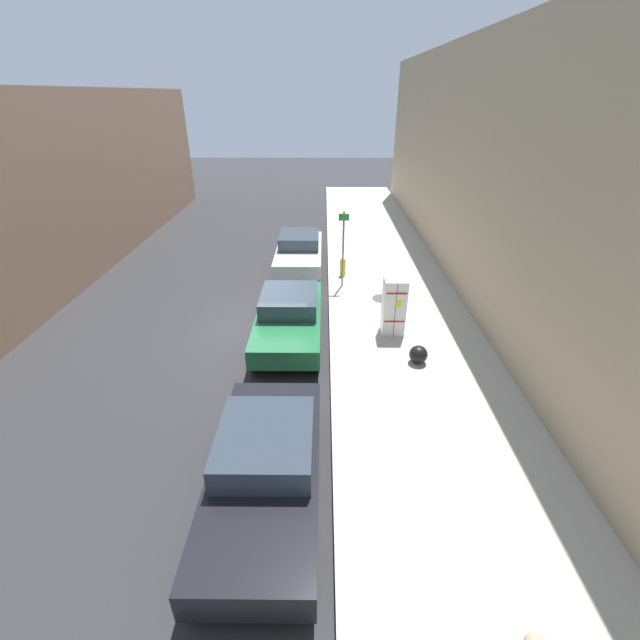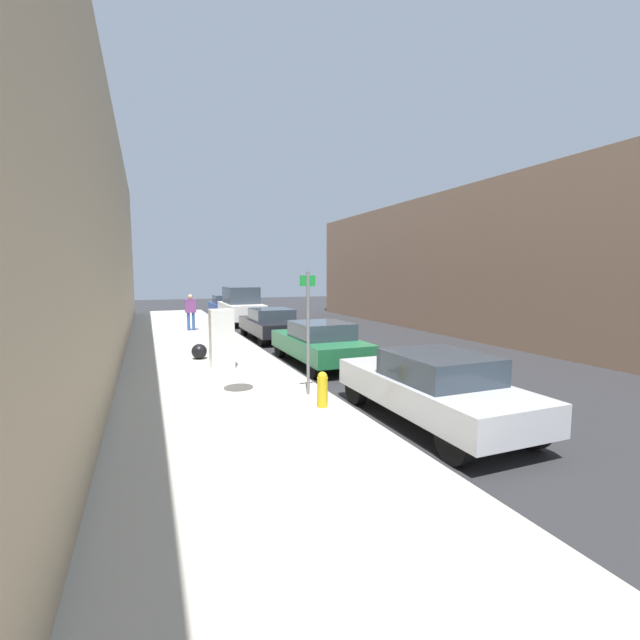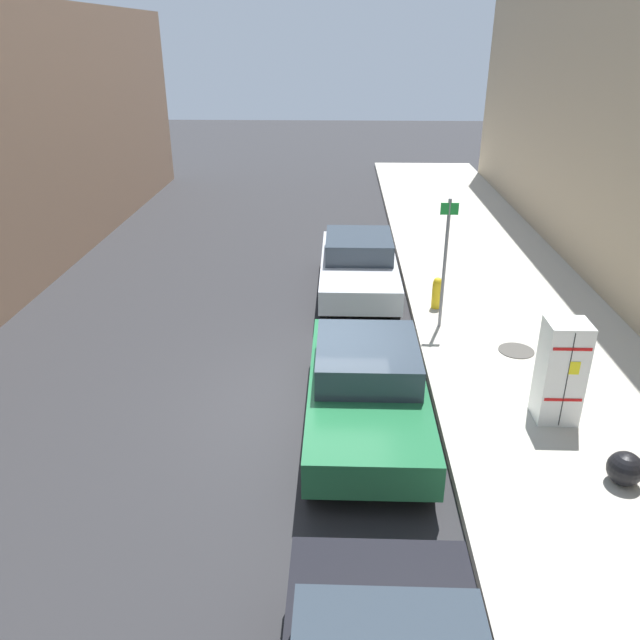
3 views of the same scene
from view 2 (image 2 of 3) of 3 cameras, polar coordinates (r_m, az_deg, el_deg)
name	(u,v)px [view 2 (image 2 of 3)]	position (r m, az deg, el deg)	size (l,w,h in m)	color
ground_plane	(348,366)	(13.66, 3.71, -6.12)	(80.00, 80.00, 0.00)	#28282B
sidewalk_slab	(209,375)	(12.43, -14.53, -7.15)	(4.63, 44.00, 0.16)	#B2ADA0
building_facade_near	(61,222)	(12.21, -31.22, 11.15)	(2.09, 39.60, 8.30)	tan
building_facade_across	(540,261)	(18.40, 27.32, 6.97)	(1.79, 37.40, 6.76)	#937056
discarded_refrigerator	(222,339)	(12.75, -12.98, -2.46)	(0.66, 0.59, 1.72)	white
manhole_cover	(239,387)	(10.64, -10.81, -8.81)	(0.70, 0.70, 0.02)	#47443F
street_sign_post	(308,327)	(9.62, -1.60, -0.93)	(0.36, 0.07, 2.78)	slate
fire_hydrant	(322,389)	(8.92, 0.33, -9.16)	(0.22, 0.22, 0.74)	gold
trash_bag	(199,351)	(14.39, -15.80, -4.05)	(0.49, 0.49, 0.49)	black
pedestrian_walking_far	(191,309)	(21.69, -16.87, 1.37)	(0.51, 0.24, 1.76)	#2D5193
parked_sedan_silver	(433,386)	(8.62, 14.82, -8.53)	(1.83, 4.53, 1.42)	silver
parked_sedan_green	(319,342)	(13.66, -0.09, -3.00)	(1.86, 4.51, 1.40)	#1E6038
parked_sedan_dark	(271,323)	(19.09, -6.61, -0.45)	(1.89, 4.57, 1.39)	black
parked_van_white	(241,306)	(25.22, -10.50, 1.90)	(1.95, 4.65, 2.17)	silver
parked_hatchback_blue	(225,305)	(30.44, -12.51, 1.94)	(1.80, 4.06, 1.46)	#23479E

